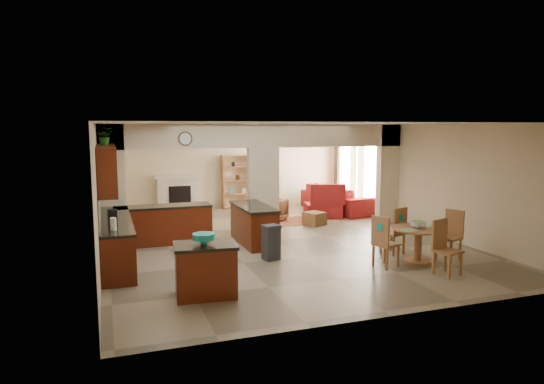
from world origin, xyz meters
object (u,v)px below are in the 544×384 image
object	(u,v)px
kitchen_island	(206,270)
dining_table	(418,239)
sofa	(338,198)
armchair	(273,210)

from	to	relation	value
kitchen_island	dining_table	xyz separation A→B (m)	(4.42, 0.50, 0.05)
sofa	armchair	distance (m)	2.70
kitchen_island	sofa	world-z (taller)	kitchen_island
dining_table	armchair	xyz separation A→B (m)	(-1.30, 5.14, -0.16)
kitchen_island	armchair	world-z (taller)	kitchen_island
sofa	armchair	bearing A→B (deg)	99.47
dining_table	armchair	distance (m)	5.30
kitchen_island	sofa	xyz separation A→B (m)	(5.68, 6.49, -0.02)
kitchen_island	armchair	size ratio (longest dim) A/B	1.49
dining_table	armchair	world-z (taller)	dining_table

